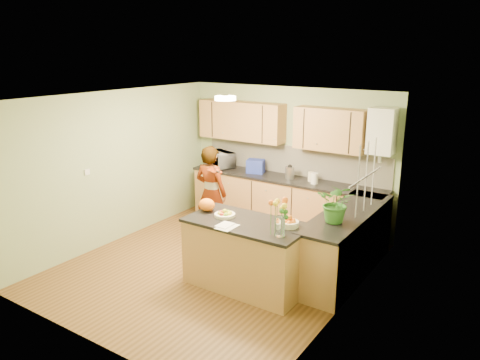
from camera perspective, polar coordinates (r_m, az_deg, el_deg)
The scene contains 28 objects.
floor at distance 7.10m, azimuth -3.06°, elevation -10.46°, with size 4.50×4.50×0.00m, color brown.
ceiling at distance 6.41m, azimuth -3.38°, elevation 10.05°, with size 4.00×4.50×0.02m, color white.
wall_back at distance 8.49m, azimuth 5.90°, elevation 2.84°, with size 4.00×0.02×2.50m, color #94A676.
wall_front at distance 5.13m, azimuth -18.51°, elevation -6.63°, with size 4.00×0.02×2.50m, color #94A676.
wall_left at distance 7.97m, azimuth -14.83°, elevation 1.53°, with size 0.02×4.50×2.50m, color #94A676.
wall_right at distance 5.73m, azimuth 13.08°, elevation -3.84°, with size 0.02×4.50×2.50m, color #94A676.
back_counter at distance 8.40m, azimuth 5.39°, elevation -2.81°, with size 3.64×0.62×0.94m.
right_counter at distance 6.85m, azimuth 12.88°, elevation -7.53°, with size 0.62×2.24×0.94m.
splashback at distance 8.45m, azimuth 6.44°, elevation 2.40°, with size 3.60×0.02×0.52m, color beige.
upper_cabinets at distance 8.32m, azimuth 4.38°, elevation 6.81°, with size 3.20×0.34×0.70m.
boiler at distance 7.60m, azimuth 16.92°, elevation 5.69°, with size 0.40×0.30×0.86m.
window_right at distance 6.19m, azimuth 15.17°, elevation 0.38°, with size 0.01×1.30×1.05m.
light_switch at distance 7.57m, azimuth -18.15°, elevation 0.94°, with size 0.02×0.09×0.09m, color white.
ceiling_lamp at distance 6.65m, azimuth -1.81°, elevation 9.94°, with size 0.30×0.30×0.07m.
peninsula_island at distance 6.36m, azimuth 0.79°, elevation -9.01°, with size 1.63×0.83×0.93m.
fruit_dish at distance 6.35m, azimuth -1.86°, elevation -4.13°, with size 0.28×0.28×0.10m.
orange_bowl at distance 6.02m, azimuth 6.00°, elevation -5.11°, with size 0.25×0.25×0.15m.
flower_vase at distance 5.63m, azimuth 4.97°, elevation -3.43°, with size 0.29×0.29×0.53m.
orange_bag at distance 6.57m, azimuth -4.07°, elevation -3.03°, with size 0.24×0.20×0.18m, color orange.
papers at distance 6.00m, azimuth -1.56°, elevation -5.69°, with size 0.21×0.29×0.01m, color white.
violinist at distance 7.81m, azimuth -3.55°, elevation -1.62°, with size 0.59×0.39×1.62m, color tan.
violin at distance 7.39m, azimuth -3.40°, elevation 1.30°, with size 0.57×0.23×0.11m, color #581705, non-canonical shape.
microwave at distance 8.95m, azimuth -2.50°, elevation 2.52°, with size 0.54×0.37×0.30m, color white.
blue_box at distance 8.54m, azimuth 1.92°, elevation 1.69°, with size 0.31×0.22×0.25m, color #213098.
kettle at distance 8.19m, azimuth 6.09°, elevation 0.98°, with size 0.16×0.16×0.29m.
jar_cream at distance 8.08m, azimuth 8.64°, elevation 0.41°, with size 0.10×0.10×0.16m, color beige.
jar_white at distance 7.94m, azimuth 9.07°, elevation 0.18°, with size 0.12×0.12×0.18m, color white.
potted_plant at distance 6.18m, azimuth 11.72°, elevation -2.74°, with size 0.48×0.42×0.53m, color #316D24.
Camera 1 is at (3.83, -5.10, 3.12)m, focal length 35.00 mm.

